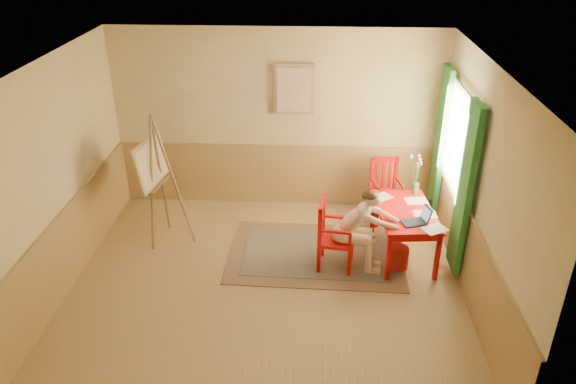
# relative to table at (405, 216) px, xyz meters

# --- Properties ---
(room) EXTENTS (5.04, 4.54, 2.84)m
(room) POSITION_rel_table_xyz_m (-1.80, -0.74, 0.77)
(room) COLOR tan
(room) RESTS_ON ground
(wainscot) EXTENTS (5.00, 4.50, 1.00)m
(wainscot) POSITION_rel_table_xyz_m (-1.80, 0.06, -0.13)
(wainscot) COLOR tan
(wainscot) RESTS_ON room
(window) EXTENTS (0.12, 2.01, 2.20)m
(window) POSITION_rel_table_xyz_m (0.62, 0.36, 0.71)
(window) COLOR white
(window) RESTS_ON room
(wall_portrait) EXTENTS (0.60, 0.05, 0.76)m
(wall_portrait) POSITION_rel_table_xyz_m (-1.55, 1.46, 1.27)
(wall_portrait) COLOR tan
(wall_portrait) RESTS_ON room
(rug) EXTENTS (2.44, 1.66, 0.02)m
(rug) POSITION_rel_table_xyz_m (-1.18, -0.02, -0.62)
(rug) COLOR #8C7251
(rug) RESTS_ON room
(table) EXTENTS (0.83, 1.26, 0.72)m
(table) POSITION_rel_table_xyz_m (0.00, 0.00, 0.00)
(table) COLOR red
(table) RESTS_ON room
(chair_left) EXTENTS (0.50, 0.48, 0.97)m
(chair_left) POSITION_rel_table_xyz_m (-0.96, -0.28, -0.15)
(chair_left) COLOR red
(chair_left) RESTS_ON room
(chair_back) EXTENTS (0.50, 0.52, 0.96)m
(chair_back) POSITION_rel_table_xyz_m (-0.14, 1.03, -0.15)
(chair_back) COLOR red
(chair_back) RESTS_ON room
(figure) EXTENTS (0.89, 0.43, 1.17)m
(figure) POSITION_rel_table_xyz_m (-0.64, -0.32, 0.02)
(figure) COLOR beige
(figure) RESTS_ON room
(laptop) EXTENTS (0.39, 0.30, 0.21)m
(laptop) POSITION_rel_table_xyz_m (0.10, -0.30, 0.13)
(laptop) COLOR #1E2338
(laptop) RESTS_ON table
(papers) EXTENTS (0.95, 1.16, 0.00)m
(papers) POSITION_rel_table_xyz_m (0.10, 0.02, 0.09)
(papers) COLOR white
(papers) RESTS_ON table
(vase) EXTENTS (0.20, 0.30, 0.57)m
(vase) POSITION_rel_table_xyz_m (0.19, 0.52, 0.35)
(vase) COLOR #3F724C
(vase) RESTS_ON table
(wastebasket) EXTENTS (0.36, 0.36, 0.30)m
(wastebasket) POSITION_rel_table_xyz_m (-0.09, -0.27, -0.48)
(wastebasket) COLOR #A72420
(wastebasket) RESTS_ON room
(easel) EXTENTS (0.68, 0.85, 1.91)m
(easel) POSITION_rel_table_xyz_m (-3.41, 0.29, 0.50)
(easel) COLOR olive
(easel) RESTS_ON room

